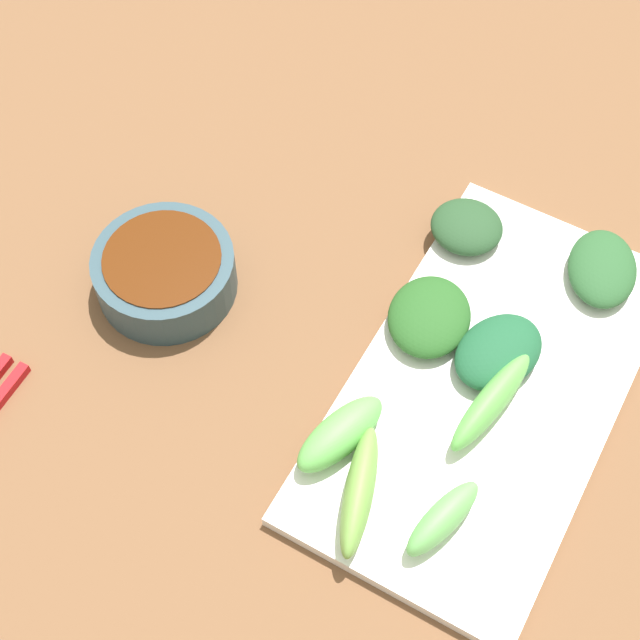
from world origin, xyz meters
TOP-DOWN VIEW (x-y plane):
  - tabletop at (0.00, 0.00)m, footprint 2.10×2.10m
  - sauce_bowl at (-0.18, -0.04)m, footprint 0.11×0.11m
  - serving_plate at (0.08, -0.00)m, footprint 0.18×0.34m
  - broccoli_leafy_0 at (0.08, 0.02)m, footprint 0.08×0.09m
  - broccoli_stalk_1 at (0.01, -0.09)m, footprint 0.05×0.08m
  - broccoli_leafy_2 at (0.01, 0.12)m, footprint 0.07×0.06m
  - broccoli_leafy_3 at (0.12, 0.13)m, footprint 0.07×0.09m
  - broccoli_leafy_4 at (0.02, 0.03)m, footprint 0.08×0.08m
  - broccoli_stalk_5 at (0.10, -0.11)m, footprint 0.04×0.07m
  - broccoli_stalk_6 at (0.09, -0.02)m, footprint 0.04×0.10m
  - broccoli_stalk_7 at (0.04, -0.13)m, footprint 0.05×0.10m

SIDE VIEW (x-z plane):
  - tabletop at x=0.00m, z-range 0.00..0.02m
  - serving_plate at x=0.08m, z-range 0.02..0.03m
  - sauce_bowl at x=-0.18m, z-range 0.02..0.06m
  - broccoli_leafy_2 at x=0.01m, z-range 0.03..0.05m
  - broccoli_leafy_3 at x=0.12m, z-range 0.03..0.05m
  - broccoli_leafy_4 at x=0.02m, z-range 0.03..0.05m
  - broccoli_leafy_0 at x=0.08m, z-range 0.03..0.06m
  - broccoli_stalk_5 at x=0.10m, z-range 0.03..0.06m
  - broccoli_stalk_1 at x=0.01m, z-range 0.03..0.06m
  - broccoli_stalk_6 at x=0.09m, z-range 0.03..0.06m
  - broccoli_stalk_7 at x=0.04m, z-range 0.03..0.06m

